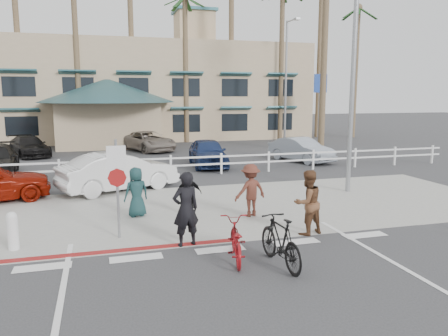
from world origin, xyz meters
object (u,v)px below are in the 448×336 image
object	(u,v)px
sign_post	(117,184)
car_white_sedan	(119,172)
bike_black	(280,241)
bike_red	(236,240)

from	to	relation	value
sign_post	car_white_sedan	world-z (taller)	sign_post
bike_black	car_white_sedan	bearing A→B (deg)	-74.87
bike_black	car_white_sedan	distance (m)	9.31
bike_red	car_white_sedan	world-z (taller)	car_white_sedan
sign_post	car_white_sedan	bearing A→B (deg)	87.22
bike_black	car_white_sedan	world-z (taller)	car_white_sedan
sign_post	bike_black	size ratio (longest dim) A/B	1.53
bike_black	car_white_sedan	size ratio (longest dim) A/B	0.41
bike_red	car_white_sedan	bearing A→B (deg)	-62.94
bike_red	bike_black	size ratio (longest dim) A/B	0.95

